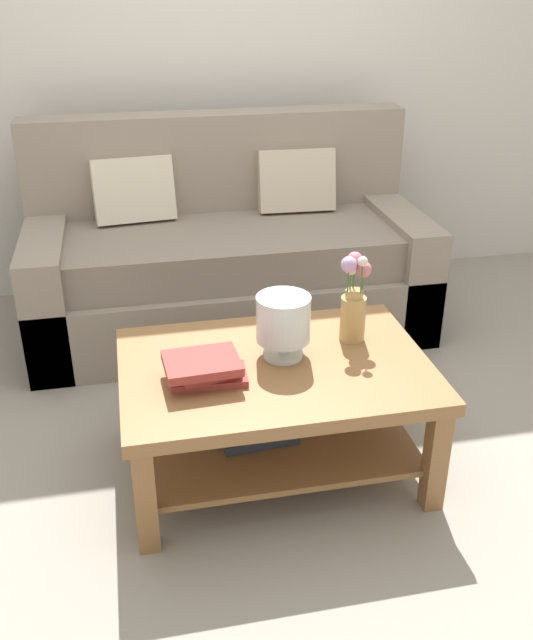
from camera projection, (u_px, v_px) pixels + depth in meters
ground_plane at (280, 423)px, 2.99m from camera, size 10.00×10.00×0.00m
back_wall at (215, 44)px, 3.83m from camera, size 6.40×0.12×2.70m
couch at (227, 259)px, 3.69m from camera, size 1.99×0.90×1.06m
coffee_table at (274, 393)px, 2.59m from camera, size 1.11×0.78×0.46m
book_stack_main at (205, 368)px, 2.41m from camera, size 0.29×0.22×0.09m
glass_hurricane_vase at (283, 321)px, 2.52m from camera, size 0.20×0.20×0.24m
flower_pitcher at (354, 301)px, 2.63m from camera, size 0.12×0.11×0.35m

